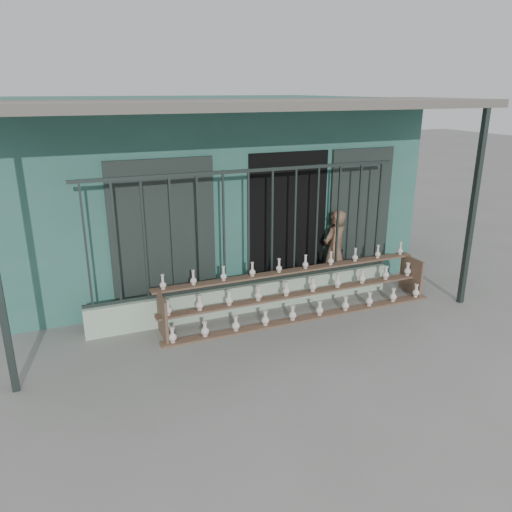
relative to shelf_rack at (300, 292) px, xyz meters
name	(u,v)px	position (x,y,z in m)	size (l,w,h in m)	color
ground	(284,347)	(-0.69, -0.89, -0.36)	(60.00, 60.00, 0.00)	slate
workshop_building	(195,180)	(-0.68, 3.34, 1.26)	(7.40, 6.60, 3.21)	#2E6257
parapet_wall	(249,297)	(-0.69, 0.41, -0.13)	(5.00, 0.20, 0.45)	#A5C0A5
security_fence	(248,228)	(-0.69, 0.41, 0.99)	(5.00, 0.04, 1.80)	#283330
shelf_rack	(300,292)	(0.00, 0.00, 0.00)	(4.50, 0.68, 0.85)	brown
elderly_woman	(334,250)	(1.00, 0.68, 0.36)	(0.52, 0.34, 1.42)	brown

